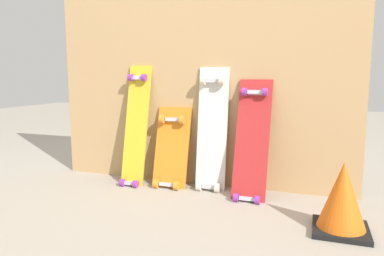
% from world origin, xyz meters
% --- Properties ---
extents(ground_plane, '(12.00, 12.00, 0.00)m').
position_xyz_m(ground_plane, '(0.00, 0.00, 0.00)').
color(ground_plane, '#A89E8E').
extents(plywood_wall_panel, '(2.07, 0.04, 1.61)m').
position_xyz_m(plywood_wall_panel, '(0.00, 0.07, 0.81)').
color(plywood_wall_panel, tan).
rests_on(plywood_wall_panel, ground).
extents(skateboard_yellow, '(0.16, 0.25, 0.88)m').
position_xyz_m(skateboard_yellow, '(-0.41, -0.06, 0.37)').
color(skateboard_yellow, gold).
rests_on(skateboard_yellow, ground).
extents(skateboard_orange, '(0.23, 0.21, 0.60)m').
position_xyz_m(skateboard_orange, '(-0.16, -0.04, 0.23)').
color(skateboard_orange, orange).
rests_on(skateboard_orange, ground).
extents(skateboard_white, '(0.20, 0.18, 0.86)m').
position_xyz_m(skateboard_white, '(0.12, -0.02, 0.36)').
color(skateboard_white, silver).
rests_on(skateboard_white, ground).
extents(skateboard_red, '(0.20, 0.30, 0.79)m').
position_xyz_m(skateboard_red, '(0.39, -0.09, 0.32)').
color(skateboard_red, '#B22626').
rests_on(skateboard_red, ground).
extents(traffic_cone, '(0.26, 0.26, 0.34)m').
position_xyz_m(traffic_cone, '(0.89, -0.47, 0.17)').
color(traffic_cone, black).
rests_on(traffic_cone, ground).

